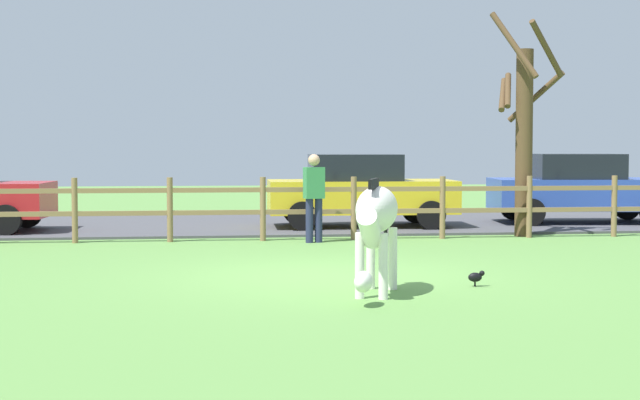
# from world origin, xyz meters

# --- Properties ---
(ground_plane) EXTENTS (60.00, 60.00, 0.00)m
(ground_plane) POSITION_xyz_m (0.00, 0.00, 0.00)
(ground_plane) COLOR #5B8C42
(parking_asphalt) EXTENTS (28.00, 7.40, 0.05)m
(parking_asphalt) POSITION_xyz_m (0.00, 9.30, 0.03)
(parking_asphalt) COLOR #47474C
(parking_asphalt) RESTS_ON ground_plane
(paddock_fence) EXTENTS (20.94, 0.11, 1.21)m
(paddock_fence) POSITION_xyz_m (-0.59, 5.00, 0.69)
(paddock_fence) COLOR olive
(paddock_fence) RESTS_ON ground_plane
(bare_tree) EXTENTS (1.61, 1.64, 4.41)m
(bare_tree) POSITION_xyz_m (4.59, 5.30, 2.09)
(bare_tree) COLOR #513A23
(bare_tree) RESTS_ON ground_plane
(zebra) EXTENTS (0.91, 1.86, 1.41)m
(zebra) POSITION_xyz_m (0.34, -1.79, 0.93)
(zebra) COLOR white
(zebra) RESTS_ON ground_plane
(crow_on_grass) EXTENTS (0.22, 0.10, 0.20)m
(crow_on_grass) POSITION_xyz_m (1.74, -1.27, 0.13)
(crow_on_grass) COLOR black
(crow_on_grass) RESTS_ON ground_plane
(parked_car_yellow) EXTENTS (4.04, 1.97, 1.56)m
(parked_car_yellow) POSITION_xyz_m (1.65, 7.37, 0.84)
(parked_car_yellow) COLOR yellow
(parked_car_yellow) RESTS_ON parking_asphalt
(parked_car_blue) EXTENTS (4.14, 2.17, 1.56)m
(parked_car_blue) POSITION_xyz_m (6.77, 7.79, 0.84)
(parked_car_blue) COLOR #2D4CAD
(parked_car_blue) RESTS_ON parking_asphalt
(visitor_near_fence) EXTENTS (0.40, 0.29, 1.64)m
(visitor_near_fence) POSITION_xyz_m (0.33, 4.55, 0.91)
(visitor_near_fence) COLOR #232847
(visitor_near_fence) RESTS_ON ground_plane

